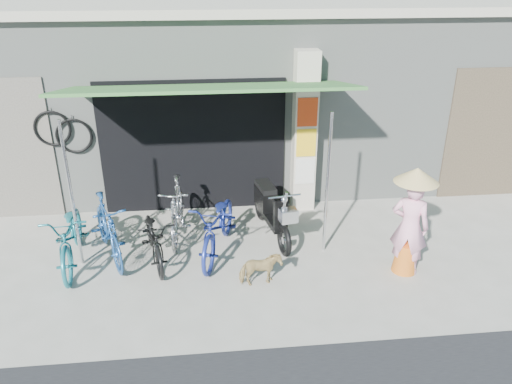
{
  "coord_description": "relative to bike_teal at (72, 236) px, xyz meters",
  "views": [
    {
      "loc": [
        -0.97,
        -6.26,
        4.3
      ],
      "look_at": [
        -0.2,
        1.0,
        1.0
      ],
      "focal_mm": 35.0,
      "sensor_mm": 36.0,
      "label": 1
    }
  ],
  "objects": [
    {
      "name": "ground",
      "position": [
        3.11,
        -0.78,
        -0.49
      ],
      "size": [
        80.0,
        80.0,
        0.0
      ],
      "primitive_type": "plane",
      "color": "#AAA69A",
      "rests_on": "ground"
    },
    {
      "name": "bicycle_shop",
      "position": [
        3.1,
        4.31,
        1.34
      ],
      "size": [
        12.3,
        5.3,
        3.66
      ],
      "color": "gray",
      "rests_on": "ground"
    },
    {
      "name": "shop_pillar",
      "position": [
        3.96,
        1.67,
        1.0
      ],
      "size": [
        0.42,
        0.44,
        3.0
      ],
      "color": "beige",
      "rests_on": "ground"
    },
    {
      "name": "awning",
      "position": [
        2.2,
        0.85,
        2.02
      ],
      "size": [
        4.6,
        1.88,
        2.72
      ],
      "color": "#33662E",
      "rests_on": "ground"
    },
    {
      "name": "neighbour_right",
      "position": [
        8.11,
        1.81,
        0.81
      ],
      "size": [
        2.6,
        0.06,
        2.6
      ],
      "primitive_type": "cube",
      "color": "brown",
      "rests_on": "ground"
    },
    {
      "name": "bike_teal",
      "position": [
        0.0,
        0.0,
        0.0
      ],
      "size": [
        0.85,
        1.94,
        0.99
      ],
      "primitive_type": "imported",
      "rotation": [
        0.0,
        0.0,
        0.1
      ],
      "color": "#1B6F7B",
      "rests_on": "ground"
    },
    {
      "name": "bike_blue",
      "position": [
        0.53,
        0.11,
        0.02
      ],
      "size": [
        1.08,
        1.77,
        1.03
      ],
      "primitive_type": "imported",
      "rotation": [
        0.0,
        0.0,
        0.37
      ],
      "color": "navy",
      "rests_on": "ground"
    },
    {
      "name": "bike_black",
      "position": [
        1.27,
        -0.06,
        -0.08
      ],
      "size": [
        0.89,
        1.66,
        0.83
      ],
      "primitive_type": "imported",
      "rotation": [
        0.0,
        0.0,
        0.23
      ],
      "color": "black",
      "rests_on": "ground"
    },
    {
      "name": "bike_silver",
      "position": [
        1.6,
        0.69,
        0.02
      ],
      "size": [
        0.58,
        1.74,
        1.03
      ],
      "primitive_type": "imported",
      "rotation": [
        0.0,
        0.0,
        -0.06
      ],
      "color": "#A6A5AA",
      "rests_on": "ground"
    },
    {
      "name": "bike_navy",
      "position": [
        2.29,
        0.08,
        0.01
      ],
      "size": [
        1.15,
        2.02,
        1.0
      ],
      "primitive_type": "imported",
      "rotation": [
        0.0,
        0.0,
        -0.27
      ],
      "color": "navy",
      "rests_on": "ground"
    },
    {
      "name": "street_dog",
      "position": [
        2.85,
        -0.9,
        -0.23
      ],
      "size": [
        0.65,
        0.37,
        0.52
      ],
      "primitive_type": "imported",
      "rotation": [
        0.0,
        0.0,
        1.73
      ],
      "color": "tan",
      "rests_on": "ground"
    },
    {
      "name": "moped",
      "position": [
        3.2,
        0.59,
        -0.01
      ],
      "size": [
        0.62,
        1.85,
        1.06
      ],
      "rotation": [
        0.0,
        0.0,
        0.18
      ],
      "color": "black",
      "rests_on": "ground"
    },
    {
      "name": "nun",
      "position": [
        5.11,
        -0.76,
        0.36
      ],
      "size": [
        0.67,
        0.64,
        1.71
      ],
      "rotation": [
        0.0,
        0.0,
        2.62
      ],
      "color": "#F4A5C2",
      "rests_on": "ground"
    }
  ]
}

